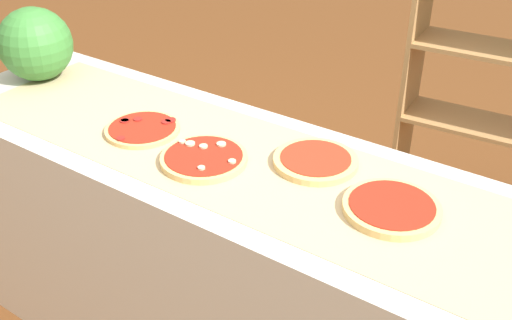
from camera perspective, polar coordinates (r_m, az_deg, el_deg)
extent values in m
cube|color=beige|center=(2.00, 0.00, -11.74)|extent=(2.41, 0.63, 0.91)
cube|color=tan|center=(1.72, 0.00, -0.54)|extent=(2.07, 0.50, 0.00)
cylinder|color=#DBB26B|center=(1.93, -10.83, 2.90)|extent=(0.24, 0.24, 0.01)
cylinder|color=#AD2314|center=(1.92, -10.85, 3.13)|extent=(0.21, 0.21, 0.00)
cylinder|color=maroon|center=(1.97, -11.28, 3.87)|extent=(0.03, 0.03, 0.00)
cylinder|color=maroon|center=(1.94, -8.20, 3.82)|extent=(0.03, 0.03, 0.00)
cylinder|color=maroon|center=(1.93, -8.62, 3.64)|extent=(0.03, 0.03, 0.00)
cylinder|color=maroon|center=(1.96, -12.51, 3.68)|extent=(0.03, 0.03, 0.00)
cylinder|color=maroon|center=(1.97, -12.42, 3.77)|extent=(0.03, 0.03, 0.00)
cylinder|color=maroon|center=(1.86, -12.86, 2.06)|extent=(0.03, 0.03, 0.00)
cylinder|color=#DBB26B|center=(1.74, -5.02, 0.13)|extent=(0.26, 0.26, 0.02)
cylinder|color=#AD2314|center=(1.73, -5.04, 0.44)|extent=(0.23, 0.23, 0.00)
cylinder|color=#C6B28E|center=(1.69, -2.31, -0.12)|extent=(0.02, 0.02, 0.01)
cylinder|color=#C6B28E|center=(1.77, -5.07, 1.32)|extent=(0.03, 0.03, 0.01)
cylinder|color=#C6B28E|center=(1.67, -5.26, -0.75)|extent=(0.02, 0.02, 0.01)
cylinder|color=#C6B28E|center=(1.80, -7.08, 1.78)|extent=(0.02, 0.02, 0.01)
cylinder|color=#C6B28E|center=(1.79, -6.34, 1.58)|extent=(0.03, 0.03, 0.01)
cylinder|color=#C6B28E|center=(1.78, -3.35, 1.54)|extent=(0.03, 0.03, 0.01)
cylinder|color=#DBB26B|center=(1.73, 5.73, -0.09)|extent=(0.25, 0.25, 0.02)
cylinder|color=red|center=(1.72, 5.75, 0.22)|extent=(0.21, 0.21, 0.00)
cylinder|color=#DBB26B|center=(1.57, 12.87, -4.52)|extent=(0.25, 0.25, 0.02)
cylinder|color=#AD2314|center=(1.56, 12.92, -4.16)|extent=(0.22, 0.22, 0.00)
sphere|color=#387A33|center=(2.37, -20.41, 10.37)|extent=(0.27, 0.27, 0.27)
cube|color=#A87A47|center=(2.70, 14.32, 4.90)|extent=(0.04, 0.25, 1.32)
cube|color=#A87A47|center=(2.99, 19.95, -8.28)|extent=(0.79, 0.31, 0.02)
cube|color=gold|center=(2.92, 23.30, -7.62)|extent=(0.06, 0.20, 0.18)
cube|color=#A87A47|center=(2.80, 21.13, -3.11)|extent=(0.79, 0.31, 0.02)
cube|color=#A87A47|center=(2.64, 22.47, 2.75)|extent=(0.79, 0.31, 0.02)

